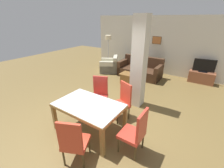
# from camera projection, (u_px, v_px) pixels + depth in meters

# --- Properties ---
(ground_plane) EXTENTS (18.00, 18.00, 0.00)m
(ground_plane) POSITION_uv_depth(u_px,v_px,m) (90.00, 129.00, 3.79)
(ground_plane) COLOR brown
(back_wall) EXTENTS (7.20, 0.09, 2.70)m
(back_wall) POSITION_uv_depth(u_px,v_px,m) (161.00, 46.00, 7.20)
(back_wall) COLOR beige
(back_wall) RESTS_ON ground_plane
(divider_pillar) EXTENTS (0.38, 0.37, 2.70)m
(divider_pillar) POSITION_uv_depth(u_px,v_px,m) (139.00, 64.00, 4.40)
(divider_pillar) COLOR beige
(divider_pillar) RESTS_ON ground_plane
(dining_table) EXTENTS (1.57, 1.00, 0.75)m
(dining_table) POSITION_uv_depth(u_px,v_px,m) (89.00, 110.00, 3.55)
(dining_table) COLOR olive
(dining_table) RESTS_ON ground_plane
(dining_chair_far_left) EXTENTS (0.60, 0.60, 1.03)m
(dining_chair_far_left) POSITION_uv_depth(u_px,v_px,m) (100.00, 93.00, 4.46)
(dining_chair_far_left) COLOR red
(dining_chair_far_left) RESTS_ON ground_plane
(dining_chair_far_right) EXTENTS (0.60, 0.60, 1.03)m
(dining_chair_far_right) POSITION_uv_depth(u_px,v_px,m) (122.00, 100.00, 4.06)
(dining_chair_far_right) COLOR #C83E2A
(dining_chair_far_right) RESTS_ON ground_plane
(dining_chair_head_right) EXTENTS (0.46, 0.46, 1.03)m
(dining_chair_head_right) POSITION_uv_depth(u_px,v_px,m) (136.00, 131.00, 2.95)
(dining_chair_head_right) COLOR red
(dining_chair_head_right) RESTS_ON ground_plane
(dining_chair_near_right) EXTENTS (0.61, 0.61, 1.03)m
(dining_chair_near_right) POSITION_uv_depth(u_px,v_px,m) (74.00, 141.00, 2.72)
(dining_chair_near_right) COLOR #C83F29
(dining_chair_near_right) RESTS_ON ground_plane
(sofa) EXTENTS (1.94, 0.95, 0.91)m
(sofa) POSITION_uv_depth(u_px,v_px,m) (140.00, 70.00, 7.08)
(sofa) COLOR #452C1C
(sofa) RESTS_ON ground_plane
(armchair) EXTENTS (1.16, 1.16, 0.81)m
(armchair) POSITION_uv_depth(u_px,v_px,m) (110.00, 66.00, 7.76)
(armchair) COLOR beige
(armchair) RESTS_ON ground_plane
(coffee_table) EXTENTS (0.75, 0.52, 0.44)m
(coffee_table) POSITION_uv_depth(u_px,v_px,m) (129.00, 79.00, 6.33)
(coffee_table) COLOR brown
(coffee_table) RESTS_ON ground_plane
(bottle) EXTENTS (0.08, 0.08, 0.24)m
(bottle) POSITION_uv_depth(u_px,v_px,m) (135.00, 72.00, 6.14)
(bottle) COLOR #4C2D14
(bottle) RESTS_ON coffee_table
(tv_stand) EXTENTS (0.99, 0.40, 0.49)m
(tv_stand) POSITION_uv_depth(u_px,v_px,m) (201.00, 77.00, 6.43)
(tv_stand) COLOR brown
(tv_stand) RESTS_ON ground_plane
(tv_screen) EXTENTS (0.82, 0.24, 0.55)m
(tv_screen) POSITION_uv_depth(u_px,v_px,m) (204.00, 66.00, 6.22)
(tv_screen) COLOR black
(tv_screen) RESTS_ON tv_stand
(floor_lamp) EXTENTS (0.31, 0.31, 1.75)m
(floor_lamp) POSITION_uv_depth(u_px,v_px,m) (108.00, 41.00, 7.93)
(floor_lamp) COLOR #B7B7BC
(floor_lamp) RESTS_ON ground_plane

